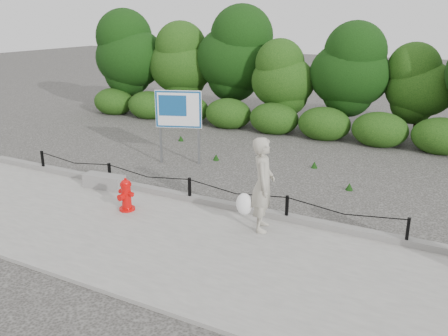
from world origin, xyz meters
name	(u,v)px	position (x,y,z in m)	size (l,w,h in m)	color
ground	(190,204)	(0.00, 0.00, 0.00)	(90.00, 90.00, 0.00)	#2D2B28
sidewalk	(139,235)	(0.00, -2.00, 0.04)	(14.00, 4.00, 0.08)	gray
curb	(191,198)	(0.00, 0.05, 0.15)	(14.00, 0.22, 0.14)	slate
chain_barrier	(190,187)	(0.00, 0.00, 0.46)	(10.06, 0.06, 0.60)	black
treeline	(312,64)	(0.06, 8.93, 2.59)	(20.58, 3.83, 4.75)	black
fire_hydrant	(126,195)	(-1.00, -1.16, 0.45)	(0.42, 0.43, 0.78)	red
pedestrian	(262,186)	(2.15, -0.62, 1.05)	(0.88, 0.85, 2.00)	#A29C8B
concrete_block	(104,181)	(-2.48, -0.25, 0.26)	(1.11, 0.39, 0.35)	gray
advertising_sign	(178,113)	(-2.04, 2.68, 1.60)	(1.35, 0.56, 2.27)	slate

